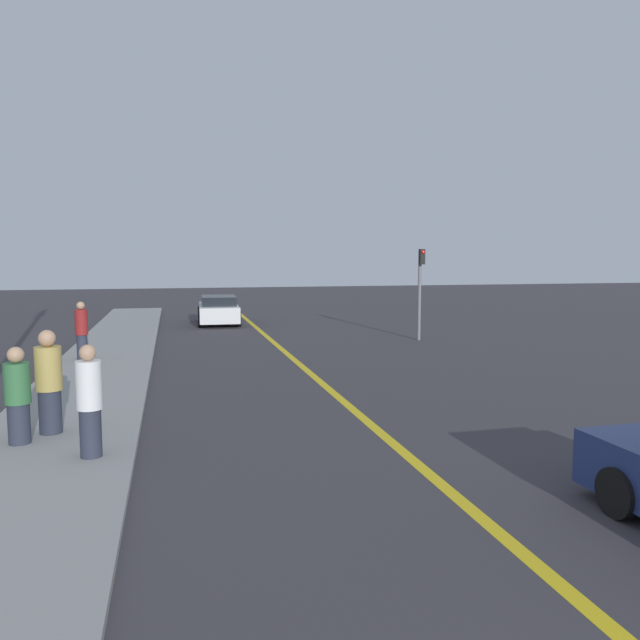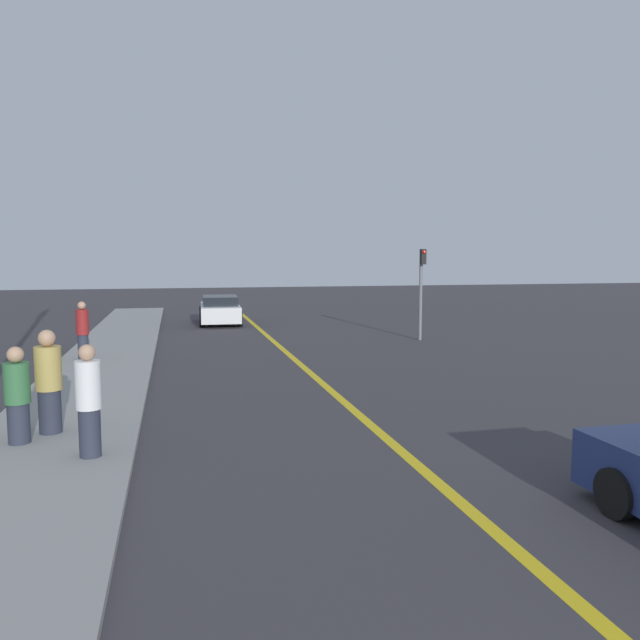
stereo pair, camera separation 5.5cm
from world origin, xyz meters
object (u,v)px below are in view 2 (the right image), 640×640
object	(u,v)px
car_ahead_center	(220,310)
pedestrian_near_curb	(89,401)
pedestrian_mid_group	(17,396)
pedestrian_by_sign	(83,331)
pedestrian_far_standing	(49,382)
traffic_light	(421,283)

from	to	relation	value
car_ahead_center	pedestrian_near_curb	xyz separation A→B (m)	(-3.26, -18.84, 0.31)
pedestrian_near_curb	pedestrian_mid_group	world-z (taller)	pedestrian_near_curb
pedestrian_near_curb	pedestrian_by_sign	bearing A→B (deg)	98.16
pedestrian_far_standing	pedestrian_by_sign	world-z (taller)	pedestrian_far_standing
car_ahead_center	pedestrian_far_standing	bearing A→B (deg)	-101.03
pedestrian_mid_group	pedestrian_by_sign	xyz separation A→B (m)	(-0.13, 8.30, 0.07)
pedestrian_near_curb	pedestrian_far_standing	distance (m)	1.69
pedestrian_by_sign	pedestrian_far_standing	bearing A→B (deg)	-86.26
pedestrian_far_standing	traffic_light	world-z (taller)	traffic_light
pedestrian_mid_group	pedestrian_by_sign	bearing A→B (deg)	90.92
pedestrian_mid_group	traffic_light	distance (m)	15.51
car_ahead_center	pedestrian_near_curb	distance (m)	19.12
car_ahead_center	pedestrian_far_standing	world-z (taller)	pedestrian_far_standing
pedestrian_mid_group	traffic_light	bearing A→B (deg)	43.54
pedestrian_mid_group	traffic_light	xyz separation A→B (m)	(11.21, 10.65, 1.21)
car_ahead_center	traffic_light	bearing A→B (deg)	-44.74
car_ahead_center	pedestrian_mid_group	xyz separation A→B (m)	(-4.45, -17.88, 0.24)
car_ahead_center	pedestrian_mid_group	distance (m)	18.42
pedestrian_near_curb	pedestrian_far_standing	bearing A→B (deg)	119.05
pedestrian_far_standing	pedestrian_mid_group	bearing A→B (deg)	-126.08
car_ahead_center	pedestrian_far_standing	distance (m)	17.84
car_ahead_center	traffic_light	size ratio (longest dim) A/B	1.28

